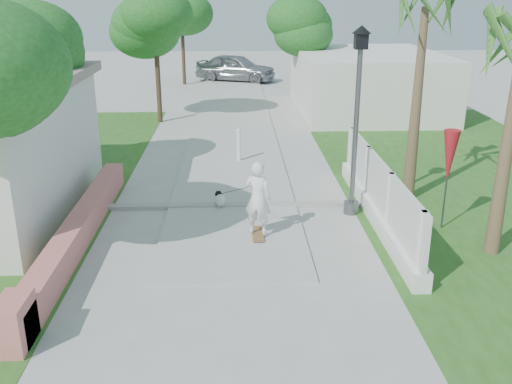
{
  "coord_description": "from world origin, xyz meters",
  "views": [
    {
      "loc": [
        0.08,
        -7.4,
        5.17
      ],
      "look_at": [
        0.51,
        4.04,
        1.1
      ],
      "focal_mm": 40.0,
      "sensor_mm": 36.0,
      "label": 1
    }
  ],
  "objects_px": {
    "dog": "(220,199)",
    "parked_car": "(236,68)",
    "patio_umbrella": "(449,157)",
    "skateboarder": "(239,193)",
    "street_lamp": "(357,116)",
    "bollard": "(239,144)"
  },
  "relations": [
    {
      "from": "bollard",
      "to": "dog",
      "type": "relative_size",
      "value": 1.86
    },
    {
      "from": "bollard",
      "to": "patio_umbrella",
      "type": "height_order",
      "value": "patio_umbrella"
    },
    {
      "from": "skateboarder",
      "to": "parked_car",
      "type": "height_order",
      "value": "skateboarder"
    },
    {
      "from": "patio_umbrella",
      "to": "dog",
      "type": "bearing_deg",
      "value": 163.67
    },
    {
      "from": "patio_umbrella",
      "to": "parked_car",
      "type": "distance_m",
      "value": 23.02
    },
    {
      "from": "bollard",
      "to": "dog",
      "type": "bearing_deg",
      "value": -97.33
    },
    {
      "from": "bollard",
      "to": "dog",
      "type": "height_order",
      "value": "bollard"
    },
    {
      "from": "street_lamp",
      "to": "dog",
      "type": "xyz_separation_m",
      "value": [
        -3.21,
        0.5,
        -2.2
      ]
    },
    {
      "from": "dog",
      "to": "parked_car",
      "type": "xyz_separation_m",
      "value": [
        0.5,
        21.03,
        0.58
      ]
    },
    {
      "from": "bollard",
      "to": "street_lamp",
      "type": "bearing_deg",
      "value": -59.04
    },
    {
      "from": "skateboarder",
      "to": "dog",
      "type": "relative_size",
      "value": 4.24
    },
    {
      "from": "dog",
      "to": "street_lamp",
      "type": "bearing_deg",
      "value": -21.84
    },
    {
      "from": "dog",
      "to": "parked_car",
      "type": "distance_m",
      "value": 21.05
    },
    {
      "from": "patio_umbrella",
      "to": "skateboarder",
      "type": "xyz_separation_m",
      "value": [
        -4.65,
        0.39,
        -0.91
      ]
    },
    {
      "from": "street_lamp",
      "to": "parked_car",
      "type": "xyz_separation_m",
      "value": [
        -2.72,
        21.53,
        -1.62
      ]
    },
    {
      "from": "parked_car",
      "to": "skateboarder",
      "type": "bearing_deg",
      "value": -159.47
    },
    {
      "from": "street_lamp",
      "to": "bollard",
      "type": "distance_m",
      "value": 5.56
    },
    {
      "from": "street_lamp",
      "to": "dog",
      "type": "height_order",
      "value": "street_lamp"
    },
    {
      "from": "skateboarder",
      "to": "bollard",
      "type": "bearing_deg",
      "value": -70.11
    },
    {
      "from": "patio_umbrella",
      "to": "parked_car",
      "type": "xyz_separation_m",
      "value": [
        -4.62,
        22.53,
        -0.88
      ]
    },
    {
      "from": "bollard",
      "to": "dog",
      "type": "distance_m",
      "value": 4.05
    },
    {
      "from": "bollard",
      "to": "parked_car",
      "type": "height_order",
      "value": "parked_car"
    }
  ]
}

